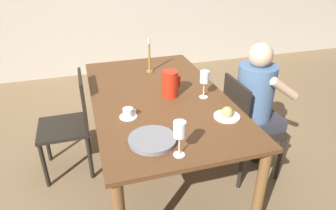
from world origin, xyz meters
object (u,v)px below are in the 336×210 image
chair_opposite (71,122)px  red_pitcher (170,84)px  person_seated (258,100)px  candlestick_tall (149,59)px  serving_tray (152,140)px  chair_person_side (246,125)px  teacup_near_person (128,113)px  bread_plate (227,114)px  wine_glass_juice (180,131)px  wine_glass_water (205,78)px

chair_opposite → red_pitcher: size_ratio=4.34×
person_seated → candlestick_tall: size_ratio=3.69×
person_seated → serving_tray: size_ratio=4.04×
chair_person_side → red_pitcher: red_pitcher is taller
chair_person_side → serving_tray: bearing=-65.9°
teacup_near_person → candlestick_tall: candlestick_tall is taller
serving_tray → candlestick_tall: 1.16m
bread_plate → candlestick_tall: (-0.31, 0.98, 0.10)m
chair_person_side → teacup_near_person: bearing=-86.2°
teacup_near_person → bread_plate: 0.68m
serving_tray → bread_plate: 0.59m
chair_person_side → wine_glass_juice: (-0.79, -0.57, 0.45)m
chair_opposite → bread_plate: bearing=-124.8°
wine_glass_water → wine_glass_juice: size_ratio=0.99×
red_pitcher → candlestick_tall: candlestick_tall is taller
chair_person_side → teacup_near_person: size_ratio=7.26×
chair_person_side → chair_opposite: bearing=-108.8°
red_pitcher → candlestick_tall: 0.55m
chair_opposite → person_seated: size_ratio=0.76×
chair_opposite → bread_plate: size_ratio=4.92×
chair_opposite → wine_glass_juice: (0.62, -1.05, 0.45)m
red_pitcher → bread_plate: (0.28, -0.43, -0.08)m
person_seated → red_pitcher: size_ratio=5.73×
red_pitcher → candlestick_tall: bearing=93.4°
wine_glass_water → teacup_near_person: 0.65m
chair_person_side → serving_tray: (-0.91, -0.41, 0.30)m
red_pitcher → wine_glass_water: wine_glass_water is taller
chair_person_side → chair_opposite: same height
red_pitcher → person_seated: bearing=-12.5°
person_seated → bread_plate: bearing=-56.9°
person_seated → wine_glass_juice: person_seated is taller
wine_glass_water → serving_tray: (-0.53, -0.48, -0.15)m
chair_person_side → wine_glass_water: (-0.37, 0.07, 0.45)m
person_seated → wine_glass_juice: (-0.88, -0.59, 0.23)m
person_seated → teacup_near_person: size_ratio=9.57×
person_seated → bread_plate: size_ratio=6.49×
chair_person_side → person_seated: 0.24m
red_pitcher → wine_glass_juice: bearing=-103.2°
teacup_near_person → serving_tray: (0.09, -0.34, -0.01)m
wine_glass_juice → bread_plate: wine_glass_juice is taller
wine_glass_juice → teacup_near_person: (-0.20, 0.51, -0.13)m
person_seated → wine_glass_juice: bearing=-56.3°
chair_person_side → serving_tray: chair_person_side is taller
person_seated → wine_glass_water: person_seated is taller
wine_glass_juice → serving_tray: wine_glass_juice is taller
wine_glass_juice → person_seated: bearing=33.7°
chair_person_side → wine_glass_juice: size_ratio=4.10×
chair_opposite → red_pitcher: 0.94m
chair_opposite → teacup_near_person: bearing=-142.6°
chair_person_side → red_pitcher: size_ratio=4.34×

